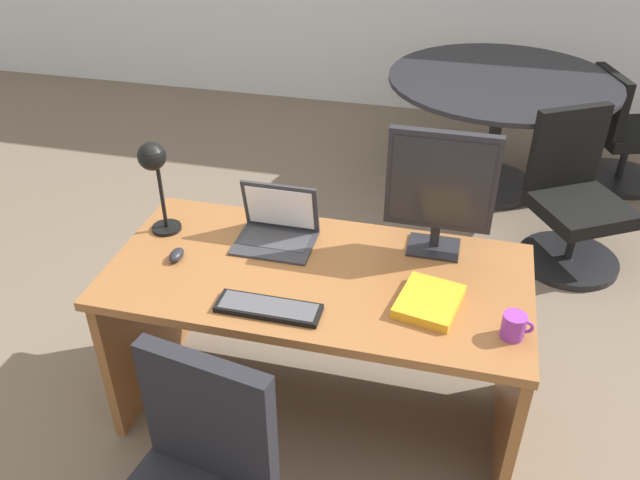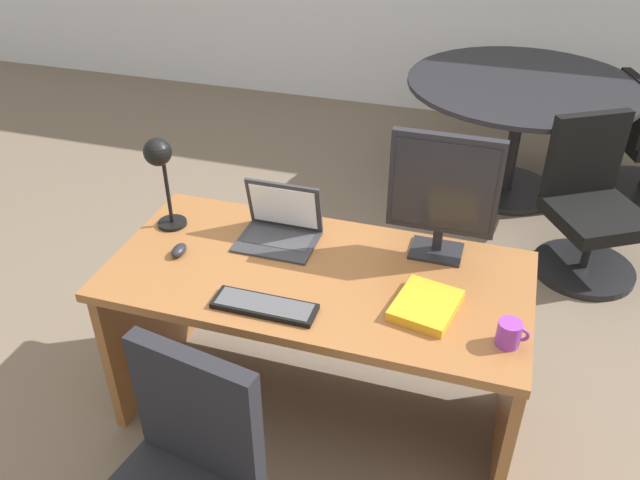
{
  "view_description": "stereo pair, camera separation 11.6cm",
  "coord_description": "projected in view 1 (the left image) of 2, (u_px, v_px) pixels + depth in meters",
  "views": [
    {
      "loc": [
        0.48,
        -1.9,
        2.2
      ],
      "look_at": [
        0.0,
        0.04,
        0.87
      ],
      "focal_mm": 36.52,
      "sensor_mm": 36.0,
      "label": 1
    },
    {
      "loc": [
        0.59,
        -1.87,
        2.2
      ],
      "look_at": [
        0.0,
        0.04,
        0.87
      ],
      "focal_mm": 36.52,
      "sensor_mm": 36.0,
      "label": 2
    }
  ],
  "objects": [
    {
      "name": "meeting_chair_near",
      "position": [
        573.0,
        207.0,
        3.63
      ],
      "size": [
        0.63,
        0.64,
        0.87
      ],
      "color": "black",
      "rests_on": "ground"
    },
    {
      "name": "coffee_mug",
      "position": [
        514.0,
        326.0,
        2.11
      ],
      "size": [
        0.1,
        0.08,
        0.09
      ],
      "color": "purple",
      "rests_on": "desk"
    },
    {
      "name": "meeting_chair_far",
      "position": [
        621.0,
        141.0,
        4.42
      ],
      "size": [
        0.6,
        0.58,
        0.79
      ],
      "color": "black",
      "rests_on": "ground"
    },
    {
      "name": "monitor",
      "position": [
        441.0,
        186.0,
        2.41
      ],
      "size": [
        0.41,
        0.16,
        0.5
      ],
      "color": "black",
      "rests_on": "desk"
    },
    {
      "name": "ground",
      "position": [
        376.0,
        230.0,
        4.06
      ],
      "size": [
        12.0,
        12.0,
        0.0
      ],
      "primitive_type": "plane",
      "color": "#6B5B4C"
    },
    {
      "name": "desk_lamp",
      "position": [
        154.0,
        168.0,
        2.5
      ],
      "size": [
        0.12,
        0.14,
        0.4
      ],
      "color": "black",
      "rests_on": "desk"
    },
    {
      "name": "book",
      "position": [
        429.0,
        301.0,
        2.26
      ],
      "size": [
        0.24,
        0.28,
        0.04
      ],
      "color": "orange",
      "rests_on": "desk"
    },
    {
      "name": "desk",
      "position": [
        321.0,
        310.0,
        2.59
      ],
      "size": [
        1.58,
        0.76,
        0.75
      ],
      "color": "brown",
      "rests_on": "ground"
    },
    {
      "name": "laptop",
      "position": [
        278.0,
        222.0,
        2.59
      ],
      "size": [
        0.31,
        0.24,
        0.23
      ],
      "color": "#2D2D33",
      "rests_on": "desk"
    },
    {
      "name": "mouse",
      "position": [
        176.0,
        255.0,
        2.49
      ],
      "size": [
        0.05,
        0.09,
        0.04
      ],
      "color": "black",
      "rests_on": "desk"
    },
    {
      "name": "meeting_table",
      "position": [
        499.0,
        105.0,
        4.19
      ],
      "size": [
        1.45,
        1.45,
        0.78
      ],
      "color": "black",
      "rests_on": "ground"
    },
    {
      "name": "keyboard",
      "position": [
        269.0,
        308.0,
        2.24
      ],
      "size": [
        0.37,
        0.11,
        0.02
      ],
      "color": "black",
      "rests_on": "desk"
    }
  ]
}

